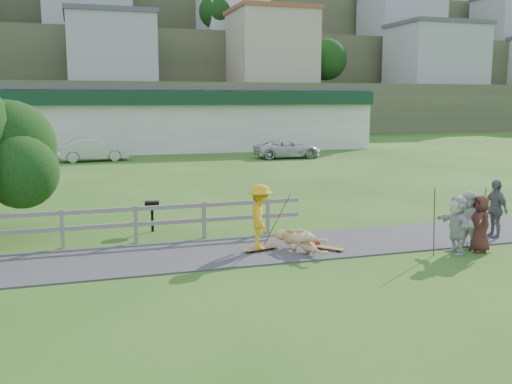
# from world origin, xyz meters

# --- Properties ---
(ground) EXTENTS (260.00, 260.00, 0.00)m
(ground) POSITION_xyz_m (0.00, 0.00, 0.00)
(ground) COLOR #285418
(ground) RESTS_ON ground
(path) EXTENTS (34.00, 3.00, 0.04)m
(path) POSITION_xyz_m (0.00, 1.50, 0.02)
(path) COLOR #343436
(path) RESTS_ON ground
(fence) EXTENTS (15.05, 0.10, 1.10)m
(fence) POSITION_xyz_m (-4.62, 3.30, 0.72)
(fence) COLOR slate
(fence) RESTS_ON ground
(strip_mall) EXTENTS (32.50, 10.75, 5.10)m
(strip_mall) POSITION_xyz_m (4.00, 34.94, 2.58)
(strip_mall) COLOR beige
(strip_mall) RESTS_ON ground
(hillside) EXTENTS (220.00, 67.00, 47.50)m
(hillside) POSITION_xyz_m (0.00, 91.31, 14.41)
(hillside) COLOR #434F2E
(hillside) RESTS_ON ground
(skater_rider) EXTENTS (0.86, 1.24, 1.75)m
(skater_rider) POSITION_xyz_m (1.11, 1.29, 0.88)
(skater_rider) COLOR yellow
(skater_rider) RESTS_ON ground
(skater_fallen) EXTENTS (1.87, 1.04, 0.67)m
(skater_fallen) POSITION_xyz_m (2.12, 0.90, 0.33)
(skater_fallen) COLOR tan
(skater_fallen) RESTS_ON ground
(spectator_a) EXTENTS (0.83, 0.94, 1.64)m
(spectator_a) POSITION_xyz_m (6.55, -0.29, 0.82)
(spectator_a) COLOR silver
(spectator_a) RESTS_ON ground
(spectator_b) EXTENTS (0.49, 1.05, 1.76)m
(spectator_b) POSITION_xyz_m (8.26, 0.74, 0.88)
(spectator_b) COLOR slate
(spectator_b) RESTS_ON ground
(spectator_c) EXTENTS (0.50, 0.76, 1.55)m
(spectator_c) POSITION_xyz_m (6.79, -0.45, 0.77)
(spectator_c) COLOR #4F261F
(spectator_c) RESTS_ON ground
(spectator_d) EXTENTS (0.64, 1.51, 1.58)m
(spectator_d) POSITION_xyz_m (6.05, -0.43, 0.79)
(spectator_d) COLOR #B8B9B4
(spectator_d) RESTS_ON ground
(car_silver) EXTENTS (4.73, 2.07, 1.51)m
(car_silver) POSITION_xyz_m (-2.52, 26.66, 0.76)
(car_silver) COLOR #B7B8BF
(car_silver) RESTS_ON ground
(car_white) EXTENTS (4.77, 2.31, 1.31)m
(car_white) POSITION_xyz_m (10.70, 24.76, 0.65)
(car_white) COLOR silver
(car_white) RESTS_ON ground
(bbq) EXTENTS (0.48, 0.39, 0.96)m
(bbq) POSITION_xyz_m (-1.37, 4.61, 0.48)
(bbq) COLOR black
(bbq) RESTS_ON ground
(longboard_rider) EXTENTS (0.99, 0.46, 0.11)m
(longboard_rider) POSITION_xyz_m (1.11, 1.29, 0.05)
(longboard_rider) COLOR olive
(longboard_rider) RESTS_ON ground
(longboard_fallen) EXTENTS (0.72, 0.79, 0.10)m
(longboard_fallen) POSITION_xyz_m (2.92, 0.80, 0.05)
(longboard_fallen) COLOR olive
(longboard_fallen) RESTS_ON ground
(helmet) EXTENTS (0.25, 0.25, 0.25)m
(helmet) POSITION_xyz_m (2.72, 1.25, 0.13)
(helmet) COLOR maroon
(helmet) RESTS_ON ground
(pole_rider) EXTENTS (0.03, 0.03, 1.67)m
(pole_rider) POSITION_xyz_m (1.71, 1.69, 0.83)
(pole_rider) COLOR #533921
(pole_rider) RESTS_ON ground
(pole_spec_left) EXTENTS (0.03, 0.03, 1.82)m
(pole_spec_left) POSITION_xyz_m (5.35, -0.44, 0.91)
(pole_spec_left) COLOR #533921
(pole_spec_left) RESTS_ON ground
(pole_spec_right) EXTENTS (0.03, 0.03, 1.73)m
(pole_spec_right) POSITION_xyz_m (6.96, -0.32, 0.86)
(pole_spec_right) COLOR #533921
(pole_spec_right) RESTS_ON ground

